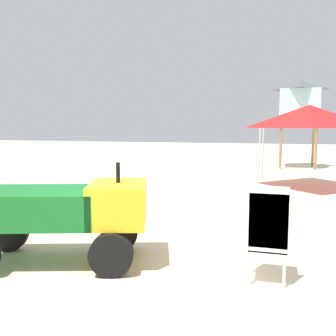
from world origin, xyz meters
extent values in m
plane|color=beige|center=(0.00, 0.00, 0.00)|extent=(80.00, 80.00, 0.00)
cube|color=#146023|center=(-1.16, 0.05, 0.85)|extent=(2.05, 1.59, 0.50)
cube|color=gold|center=(-0.01, 0.41, 0.90)|extent=(1.10, 1.29, 0.60)
cylinder|color=black|center=(-0.01, 0.41, 1.35)|extent=(0.08, 0.08, 0.30)
cylinder|color=black|center=(-0.23, 0.92, 0.30)|extent=(0.63, 0.35, 0.60)
cylinder|color=black|center=(0.10, -0.13, 0.30)|extent=(0.63, 0.35, 0.60)
cylinder|color=black|center=(-1.94, 0.38, 0.30)|extent=(0.63, 0.35, 0.60)
cube|color=white|center=(2.13, 0.34, 0.44)|extent=(0.48, 0.48, 0.04)
cube|color=white|center=(2.13, 0.12, 0.64)|extent=(0.48, 0.04, 0.40)
cube|color=white|center=(2.13, 0.34, 0.53)|extent=(0.48, 0.48, 0.04)
cube|color=white|center=(2.13, 0.12, 0.73)|extent=(0.48, 0.04, 0.40)
cube|color=white|center=(2.13, 0.34, 0.62)|extent=(0.48, 0.48, 0.04)
cube|color=white|center=(2.13, 0.12, 0.82)|extent=(0.48, 0.04, 0.40)
cube|color=white|center=(2.13, 0.34, 0.71)|extent=(0.48, 0.48, 0.04)
cube|color=white|center=(2.13, 0.12, 0.91)|extent=(0.48, 0.04, 0.40)
cube|color=white|center=(2.13, 0.34, 0.80)|extent=(0.48, 0.48, 0.04)
cube|color=white|center=(2.13, 0.12, 1.00)|extent=(0.48, 0.04, 0.40)
cube|color=white|center=(2.13, 0.34, 0.89)|extent=(0.48, 0.48, 0.04)
cube|color=white|center=(2.13, 0.12, 1.09)|extent=(0.48, 0.04, 0.40)
cylinder|color=white|center=(2.34, 0.55, 0.21)|extent=(0.04, 0.04, 0.42)
cylinder|color=white|center=(1.92, 0.55, 0.21)|extent=(0.04, 0.04, 0.42)
cylinder|color=white|center=(2.34, 0.13, 0.21)|extent=(0.04, 0.04, 0.42)
cylinder|color=white|center=(1.92, 0.13, 0.21)|extent=(0.04, 0.04, 0.42)
ellipsoid|color=white|center=(-2.65, 3.25, 0.04)|extent=(2.07, 0.50, 0.08)
ellipsoid|color=red|center=(-2.80, 3.32, 0.12)|extent=(1.96, 0.32, 0.08)
ellipsoid|color=red|center=(-2.76, 3.20, 0.20)|extent=(2.47, 0.52, 0.08)
cylinder|color=#B2B2B7|center=(1.71, 6.86, 0.98)|extent=(0.05, 0.05, 1.97)
cylinder|color=#B2B2B7|center=(1.71, 9.76, 0.98)|extent=(0.05, 0.05, 1.97)
pyramid|color=red|center=(3.16, 8.31, 2.34)|extent=(2.90, 2.90, 0.74)
cylinder|color=olive|center=(2.37, 13.92, 0.98)|extent=(0.12, 0.12, 1.97)
cylinder|color=olive|center=(3.93, 13.92, 0.98)|extent=(0.12, 0.12, 1.97)
cylinder|color=olive|center=(2.37, 15.48, 0.98)|extent=(0.12, 0.12, 1.97)
cylinder|color=olive|center=(3.93, 15.48, 0.98)|extent=(0.12, 0.12, 1.97)
cube|color=#ADDCEE|center=(3.15, 14.70, 2.87)|extent=(1.80, 1.80, 1.80)
pyramid|color=#4C5156|center=(3.15, 14.70, 3.99)|extent=(1.98, 1.98, 0.45)
cone|color=orange|center=(-0.86, 3.46, 0.28)|extent=(0.39, 0.39, 0.56)
camera|label=1|loc=(2.21, -4.59, 2.03)|focal=40.00mm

